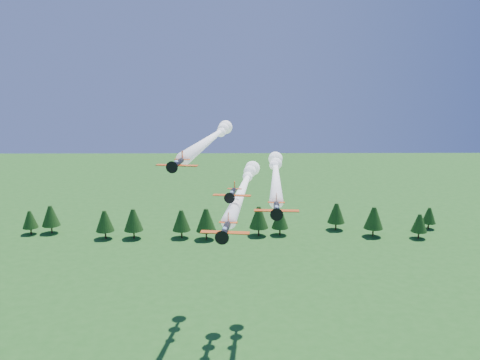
{
  "coord_description": "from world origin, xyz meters",
  "views": [
    {
      "loc": [
        2.1,
        -89.49,
        65.27
      ],
      "look_at": [
        2.86,
        0.0,
        45.61
      ],
      "focal_mm": 40.0,
      "sensor_mm": 36.0,
      "label": 1
    }
  ],
  "objects_px": {
    "plane_left": "(212,137)",
    "plane_slot": "(232,193)",
    "plane_lead": "(244,186)",
    "plane_right": "(276,173)"
  },
  "relations": [
    {
      "from": "plane_left",
      "to": "plane_slot",
      "type": "bearing_deg",
      "value": -72.47
    },
    {
      "from": "plane_right",
      "to": "plane_slot",
      "type": "relative_size",
      "value": 7.05
    },
    {
      "from": "plane_left",
      "to": "plane_right",
      "type": "height_order",
      "value": "plane_left"
    },
    {
      "from": "plane_lead",
      "to": "plane_right",
      "type": "xyz_separation_m",
      "value": [
        7.41,
        6.12,
        1.5
      ]
    },
    {
      "from": "plane_lead",
      "to": "plane_left",
      "type": "relative_size",
      "value": 0.95
    },
    {
      "from": "plane_lead",
      "to": "plane_slot",
      "type": "height_order",
      "value": "plane_slot"
    },
    {
      "from": "plane_left",
      "to": "plane_slot",
      "type": "relative_size",
      "value": 7.75
    },
    {
      "from": "plane_right",
      "to": "plane_slot",
      "type": "bearing_deg",
      "value": -108.06
    },
    {
      "from": "plane_lead",
      "to": "plane_right",
      "type": "bearing_deg",
      "value": 45.86
    },
    {
      "from": "plane_left",
      "to": "plane_right",
      "type": "xyz_separation_m",
      "value": [
        14.58,
        -4.6,
        -7.66
      ]
    }
  ]
}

